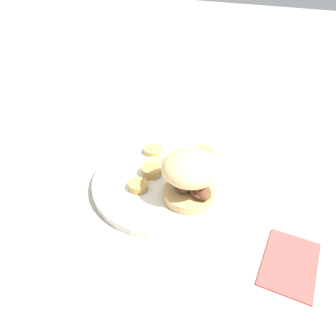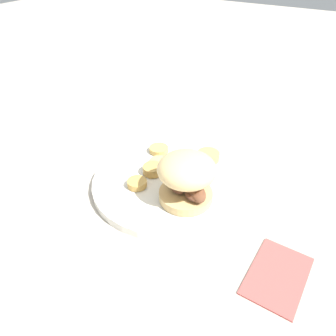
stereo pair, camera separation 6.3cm
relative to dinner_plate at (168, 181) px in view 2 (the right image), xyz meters
name	(u,v)px [view 2 (the right image)]	position (x,y,z in m)	size (l,w,h in m)	color
ground_plane	(168,185)	(0.00, 0.00, -0.01)	(4.00, 4.00, 0.00)	#B2A899
dinner_plate	(168,181)	(0.00, 0.00, 0.00)	(0.30, 0.30, 0.02)	white
sandwich	(187,177)	(-0.06, 0.03, 0.06)	(0.10, 0.10, 0.09)	tan
potato_round_0	(137,183)	(0.04, 0.05, 0.01)	(0.04, 0.04, 0.01)	tan
potato_round_1	(159,149)	(0.07, -0.07, 0.01)	(0.04, 0.04, 0.01)	tan
potato_round_2	(208,156)	(-0.04, -0.10, 0.02)	(0.05, 0.05, 0.02)	tan
potato_round_3	(152,171)	(0.04, 0.00, 0.02)	(0.04, 0.04, 0.02)	tan
potato_round_4	(159,163)	(0.04, -0.03, 0.01)	(0.04, 0.04, 0.01)	#DBB766
fork	(180,123)	(0.10, -0.23, -0.01)	(0.15, 0.07, 0.00)	silver
napkin	(278,275)	(-0.25, 0.10, -0.01)	(0.12, 0.08, 0.01)	#B24C47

